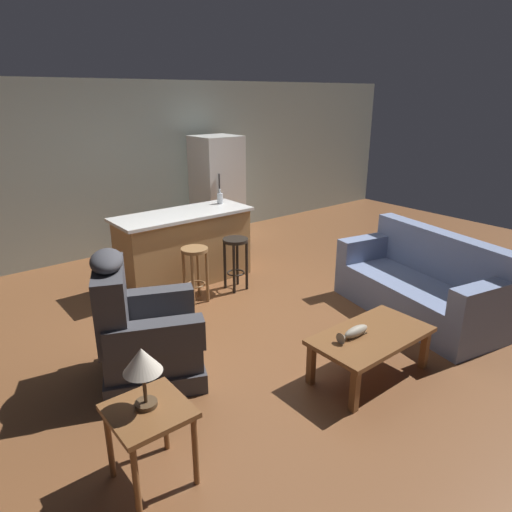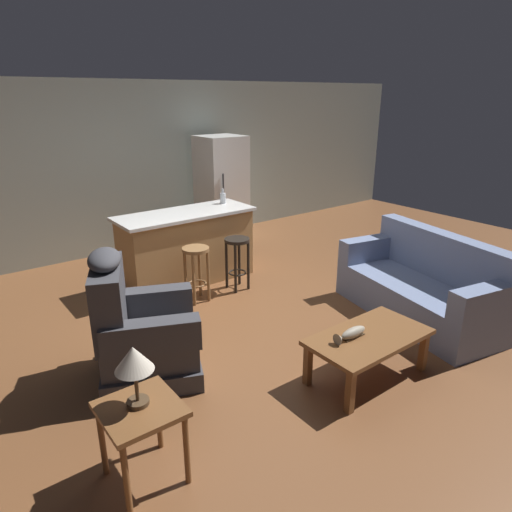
{
  "view_description": "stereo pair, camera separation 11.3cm",
  "coord_description": "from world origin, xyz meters",
  "px_view_note": "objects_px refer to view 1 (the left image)",
  "views": [
    {
      "loc": [
        -2.84,
        -3.69,
        2.39
      ],
      "look_at": [
        0.04,
        -0.1,
        0.75
      ],
      "focal_mm": 32.0,
      "sensor_mm": 36.0,
      "label": 1
    },
    {
      "loc": [
        -2.75,
        -3.76,
        2.39
      ],
      "look_at": [
        0.04,
        -0.1,
        0.75
      ],
      "focal_mm": 32.0,
      "sensor_mm": 36.0,
      "label": 2
    }
  ],
  "objects_px": {
    "fish_figurine": "(354,333)",
    "couch": "(421,286)",
    "recliner_near_lamp": "(142,334)",
    "bar_stool_left": "(195,265)",
    "bottle_tall_green": "(220,198)",
    "table_lamp": "(142,363)",
    "refrigerator": "(217,190)",
    "end_table": "(149,422)",
    "kitchen_island": "(185,247)",
    "bar_stool_right": "(236,254)",
    "coffee_table": "(371,339)"
  },
  "relations": [
    {
      "from": "fish_figurine",
      "to": "couch",
      "type": "xyz_separation_m",
      "value": [
        1.61,
        0.36,
        -0.12
      ]
    },
    {
      "from": "recliner_near_lamp",
      "to": "bar_stool_left",
      "type": "xyz_separation_m",
      "value": [
        1.19,
        1.05,
        0.05
      ]
    },
    {
      "from": "bar_stool_left",
      "to": "bottle_tall_green",
      "type": "relative_size",
      "value": 3.29
    },
    {
      "from": "table_lamp",
      "to": "refrigerator",
      "type": "bearing_deg",
      "value": 50.8
    },
    {
      "from": "end_table",
      "to": "kitchen_island",
      "type": "distance_m",
      "value": 3.39
    },
    {
      "from": "kitchen_island",
      "to": "refrigerator",
      "type": "xyz_separation_m",
      "value": [
        1.35,
        1.2,
        0.4
      ]
    },
    {
      "from": "fish_figurine",
      "to": "couch",
      "type": "height_order",
      "value": "couch"
    },
    {
      "from": "recliner_near_lamp",
      "to": "bottle_tall_green",
      "type": "xyz_separation_m",
      "value": [
        2.08,
        1.8,
        0.61
      ]
    },
    {
      "from": "fish_figurine",
      "to": "bar_stool_left",
      "type": "bearing_deg",
      "value": 95.19
    },
    {
      "from": "kitchen_island",
      "to": "bar_stool_right",
      "type": "height_order",
      "value": "kitchen_island"
    },
    {
      "from": "coffee_table",
      "to": "refrigerator",
      "type": "height_order",
      "value": "refrigerator"
    },
    {
      "from": "table_lamp",
      "to": "couch",
      "type": "bearing_deg",
      "value": 4.25
    },
    {
      "from": "coffee_table",
      "to": "refrigerator",
      "type": "relative_size",
      "value": 0.62
    },
    {
      "from": "end_table",
      "to": "bottle_tall_green",
      "type": "height_order",
      "value": "bottle_tall_green"
    },
    {
      "from": "table_lamp",
      "to": "refrigerator",
      "type": "distance_m",
      "value": 5.13
    },
    {
      "from": "coffee_table",
      "to": "bar_stool_right",
      "type": "bearing_deg",
      "value": 84.53
    },
    {
      "from": "fish_figurine",
      "to": "bottle_tall_green",
      "type": "relative_size",
      "value": 1.64
    },
    {
      "from": "end_table",
      "to": "bar_stool_right",
      "type": "height_order",
      "value": "bar_stool_right"
    },
    {
      "from": "end_table",
      "to": "refrigerator",
      "type": "relative_size",
      "value": 0.32
    },
    {
      "from": "kitchen_island",
      "to": "end_table",
      "type": "bearing_deg",
      "value": -124.06
    },
    {
      "from": "kitchen_island",
      "to": "bar_stool_right",
      "type": "distance_m",
      "value": 0.73
    },
    {
      "from": "bottle_tall_green",
      "to": "kitchen_island",
      "type": "bearing_deg",
      "value": -169.83
    },
    {
      "from": "end_table",
      "to": "bar_stool_right",
      "type": "bearing_deg",
      "value": 43.81
    },
    {
      "from": "fish_figurine",
      "to": "table_lamp",
      "type": "relative_size",
      "value": 0.83
    },
    {
      "from": "refrigerator",
      "to": "bottle_tall_green",
      "type": "xyz_separation_m",
      "value": [
        -0.68,
        -1.08,
        0.15
      ]
    },
    {
      "from": "couch",
      "to": "table_lamp",
      "type": "distance_m",
      "value": 3.53
    },
    {
      "from": "couch",
      "to": "bar_stool_right",
      "type": "bearing_deg",
      "value": -45.51
    },
    {
      "from": "recliner_near_lamp",
      "to": "bottle_tall_green",
      "type": "height_order",
      "value": "recliner_near_lamp"
    },
    {
      "from": "couch",
      "to": "bottle_tall_green",
      "type": "relative_size",
      "value": 9.82
    },
    {
      "from": "bottle_tall_green",
      "to": "end_table",
      "type": "bearing_deg",
      "value": -131.21
    },
    {
      "from": "couch",
      "to": "refrigerator",
      "type": "relative_size",
      "value": 1.15
    },
    {
      "from": "bar_stool_right",
      "to": "refrigerator",
      "type": "bearing_deg",
      "value": 61.9
    },
    {
      "from": "bar_stool_left",
      "to": "bottle_tall_green",
      "type": "xyz_separation_m",
      "value": [
        0.89,
        0.75,
        0.56
      ]
    },
    {
      "from": "coffee_table",
      "to": "table_lamp",
      "type": "xyz_separation_m",
      "value": [
        -2.04,
        0.16,
        0.5
      ]
    },
    {
      "from": "fish_figurine",
      "to": "kitchen_island",
      "type": "distance_m",
      "value": 2.87
    },
    {
      "from": "fish_figurine",
      "to": "refrigerator",
      "type": "distance_m",
      "value": 4.32
    },
    {
      "from": "recliner_near_lamp",
      "to": "table_lamp",
      "type": "xyz_separation_m",
      "value": [
        -0.48,
        -1.09,
        0.45
      ]
    },
    {
      "from": "coffee_table",
      "to": "fish_figurine",
      "type": "distance_m",
      "value": 0.21
    },
    {
      "from": "coffee_table",
      "to": "table_lamp",
      "type": "relative_size",
      "value": 2.68
    },
    {
      "from": "bar_stool_left",
      "to": "bottle_tall_green",
      "type": "distance_m",
      "value": 1.29
    },
    {
      "from": "coffee_table",
      "to": "couch",
      "type": "xyz_separation_m",
      "value": [
        1.44,
        0.42,
        -0.02
      ]
    },
    {
      "from": "refrigerator",
      "to": "bar_stool_right",
      "type": "bearing_deg",
      "value": -118.1
    },
    {
      "from": "recliner_near_lamp",
      "to": "end_table",
      "type": "distance_m",
      "value": 1.22
    },
    {
      "from": "fish_figurine",
      "to": "bar_stool_right",
      "type": "relative_size",
      "value": 0.5
    },
    {
      "from": "couch",
      "to": "table_lamp",
      "type": "height_order",
      "value": "table_lamp"
    },
    {
      "from": "couch",
      "to": "bar_stool_left",
      "type": "distance_m",
      "value": 2.62
    },
    {
      "from": "table_lamp",
      "to": "coffee_table",
      "type": "bearing_deg",
      "value": -4.42
    },
    {
      "from": "couch",
      "to": "end_table",
      "type": "height_order",
      "value": "couch"
    },
    {
      "from": "couch",
      "to": "bar_stool_left",
      "type": "bearing_deg",
      "value": -34.44
    },
    {
      "from": "couch",
      "to": "coffee_table",
      "type": "bearing_deg",
      "value": 27.85
    }
  ]
}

